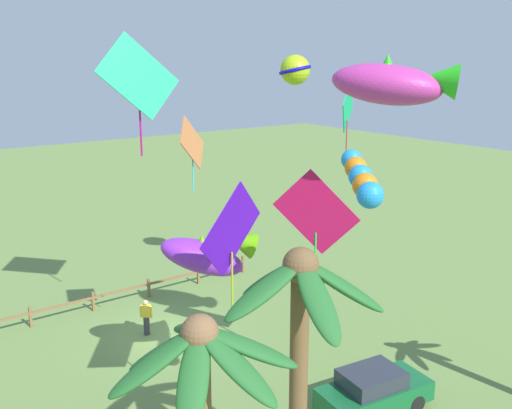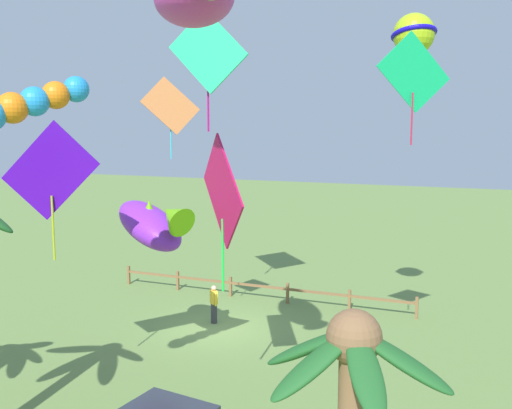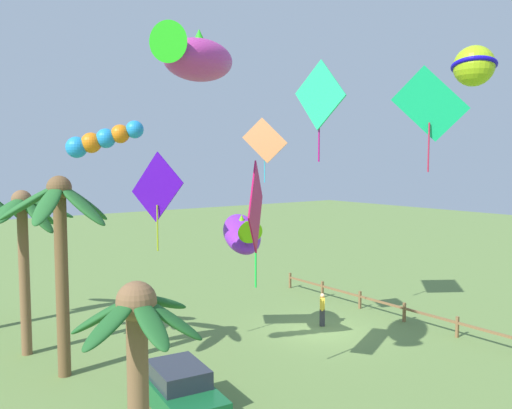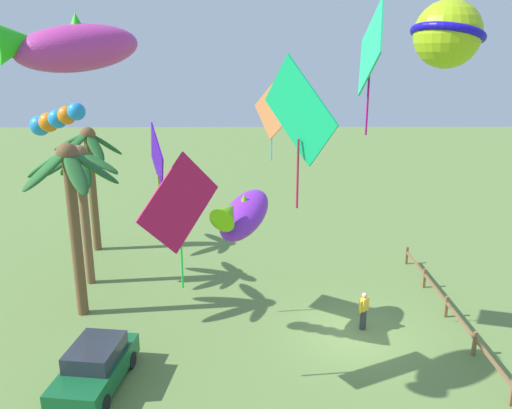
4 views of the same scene
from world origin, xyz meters
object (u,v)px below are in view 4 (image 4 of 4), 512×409
(palm_tree_3, at_px, (89,160))
(parked_car_0, at_px, (95,366))
(palm_tree_0, at_px, (81,179))
(kite_diamond_6, at_px, (157,159))
(spectator_0, at_px, (364,311))
(kite_fish_4, at_px, (242,214))
(kite_diamond_1, at_px, (179,205))
(kite_tube_3, at_px, (55,120))
(kite_diamond_5, at_px, (272,112))
(kite_diamond_7, at_px, (371,48))
(kite_ball_8, at_px, (448,34))
(kite_diamond_2, at_px, (299,114))
(palm_tree_1, at_px, (71,189))
(kite_fish_0, at_px, (70,46))

(palm_tree_3, bearing_deg, parked_car_0, -164.38)
(palm_tree_0, bearing_deg, kite_diamond_6, -130.61)
(spectator_0, xyz_separation_m, kite_fish_4, (-0.22, 4.84, 4.15))
(spectator_0, relative_size, kite_fish_4, 0.42)
(palm_tree_0, height_order, palm_tree_3, palm_tree_3)
(kite_diamond_1, relative_size, kite_tube_3, 1.95)
(kite_fish_4, xyz_separation_m, kite_diamond_5, (-0.11, -1.07, 3.77))
(kite_diamond_7, bearing_deg, kite_ball_8, 178.76)
(spectator_0, bearing_deg, palm_tree_0, 69.70)
(palm_tree_3, height_order, kite_fish_4, palm_tree_3)
(kite_diamond_2, distance_m, kite_fish_4, 9.27)
(kite_diamond_1, relative_size, kite_diamond_5, 1.59)
(kite_diamond_1, xyz_separation_m, kite_diamond_2, (-4.54, -3.16, 3.27))
(parked_car_0, relative_size, kite_tube_3, 1.83)
(kite_fish_4, relative_size, kite_ball_8, 1.78)
(kite_tube_3, height_order, kite_ball_8, kite_ball_8)
(parked_car_0, relative_size, kite_diamond_6, 1.04)
(palm_tree_1, height_order, palm_tree_3, palm_tree_1)
(kite_fish_0, relative_size, kite_diamond_5, 1.44)
(kite_diamond_5, bearing_deg, kite_fish_0, 125.23)
(parked_car_0, distance_m, kite_diamond_1, 6.31)
(kite_diamond_6, distance_m, kite_diamond_7, 8.85)
(kite_diamond_1, distance_m, kite_tube_3, 5.52)
(kite_diamond_7, bearing_deg, kite_fish_0, 115.30)
(kite_diamond_7, bearing_deg, spectator_0, -89.25)
(kite_tube_3, xyz_separation_m, kite_fish_4, (0.95, -6.23, -3.63))
(palm_tree_3, distance_m, kite_tube_3, 10.97)
(kite_fish_4, bearing_deg, kite_diamond_5, -95.62)
(kite_diamond_1, xyz_separation_m, kite_fish_4, (3.39, -1.85, -1.33))
(palm_tree_0, bearing_deg, kite_fish_0, -161.45)
(palm_tree_1, bearing_deg, kite_ball_8, -129.25)
(kite_diamond_2, bearing_deg, kite_diamond_6, 26.69)
(kite_diamond_1, height_order, kite_diamond_6, kite_diamond_6)
(kite_fish_0, xyz_separation_m, kite_diamond_1, (0.65, -2.65, -4.62))
(palm_tree_1, distance_m, kite_fish_0, 8.22)
(kite_diamond_1, bearing_deg, kite_ball_8, -123.67)
(palm_tree_3, height_order, kite_fish_0, kite_fish_0)
(kite_fish_4, bearing_deg, kite_tube_3, 98.66)
(palm_tree_3, distance_m, kite_diamond_7, 16.77)
(spectator_0, height_order, kite_tube_3, kite_tube_3)
(palm_tree_0, distance_m, kite_diamond_7, 14.01)
(spectator_0, height_order, kite_diamond_6, kite_diamond_6)
(palm_tree_0, bearing_deg, kite_ball_8, -136.17)
(kite_tube_3, bearing_deg, palm_tree_3, 12.05)
(palm_tree_0, distance_m, kite_fish_0, 10.91)
(parked_car_0, bearing_deg, kite_diamond_5, -60.52)
(kite_fish_4, distance_m, kite_ball_8, 10.64)
(palm_tree_1, height_order, parked_car_0, palm_tree_1)
(kite_diamond_7, bearing_deg, palm_tree_3, 55.05)
(kite_diamond_2, bearing_deg, kite_diamond_1, 34.80)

